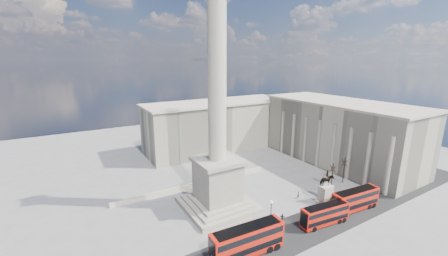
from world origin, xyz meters
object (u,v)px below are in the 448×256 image
object	(u,v)px
pedestrian_crossing	(282,218)
red_bus_b	(325,214)
red_bus_c	(355,199)
pedestrian_walking	(298,195)
nelsons_column	(217,149)
equestrian_statue	(326,192)
pedestrian_standing	(331,200)
red_bus_d	(407,178)
red_bus_a	(248,240)
victorian_lamp	(271,213)

from	to	relation	value
pedestrian_crossing	red_bus_b	bearing A→B (deg)	-168.55
red_bus_c	pedestrian_walking	bearing A→B (deg)	130.03
red_bus_b	red_bus_c	bearing A→B (deg)	8.89
red_bus_b	red_bus_c	xyz separation A→B (m)	(9.68, 0.37, 0.24)
nelsons_column	red_bus_c	distance (m)	30.47
equestrian_statue	pedestrian_standing	size ratio (longest dim) A/B	4.44
red_bus_d	red_bus_b	bearing A→B (deg)	-171.63
pedestrian_crossing	nelsons_column	bearing A→B (deg)	-10.08
red_bus_d	red_bus_a	bearing A→B (deg)	-172.91
red_bus_a	victorian_lamp	size ratio (longest dim) A/B	2.15
equestrian_statue	red_bus_c	bearing A→B (deg)	-61.60
pedestrian_walking	pedestrian_crossing	world-z (taller)	pedestrian_crossing
victorian_lamp	pedestrian_standing	xyz separation A→B (m)	(17.36, 0.50, -2.58)
red_bus_b	victorian_lamp	world-z (taller)	victorian_lamp
pedestrian_walking	pedestrian_standing	bearing A→B (deg)	-77.91
pedestrian_standing	pedestrian_walking	bearing A→B (deg)	-73.00
red_bus_b	pedestrian_crossing	xyz separation A→B (m)	(-6.51, 4.47, -1.14)
pedestrian_walking	red_bus_c	bearing A→B (deg)	-82.36
red_bus_a	pedestrian_crossing	bearing A→B (deg)	22.82
victorian_lamp	pedestrian_walking	xyz separation A→B (m)	(13.01, 5.84, -2.57)
red_bus_a	red_bus_b	size ratio (longest dim) A/B	1.23
red_bus_a	red_bus_b	distance (m)	17.44
victorian_lamp	equestrian_statue	world-z (taller)	equestrian_statue
red_bus_b	red_bus_d	bearing A→B (deg)	8.42
nelsons_column	red_bus_b	xyz separation A→B (m)	(14.27, -15.97, -10.80)
nelsons_column	red_bus_a	bearing A→B (deg)	-101.58
nelsons_column	victorian_lamp	xyz separation A→B (m)	(4.39, -12.00, -9.49)
pedestrian_walking	nelsons_column	bearing A→B (deg)	133.43
nelsons_column	equestrian_statue	size ratio (longest dim) A/B	6.61
red_bus_c	equestrian_statue	size ratio (longest dim) A/B	1.49
nelsons_column	victorian_lamp	distance (m)	15.91
red_bus_a	red_bus_b	bearing A→B (deg)	1.28
nelsons_column	red_bus_a	size ratio (longest dim) A/B	3.99
red_bus_d	victorian_lamp	xyz separation A→B (m)	(-40.79, 3.06, 1.31)
red_bus_d	victorian_lamp	bearing A→B (deg)	-177.60
red_bus_d	pedestrian_crossing	xyz separation A→B (m)	(-37.42, 3.56, -1.15)
red_bus_d	pedestrian_standing	xyz separation A→B (m)	(-23.43, 3.56, -1.27)
red_bus_c	red_bus_d	distance (m)	21.24
pedestrian_standing	equestrian_statue	bearing A→B (deg)	-82.71
red_bus_c	victorian_lamp	size ratio (longest dim) A/B	1.93
pedestrian_standing	red_bus_b	bearing A→B (deg)	8.69
red_bus_d	pedestrian_crossing	bearing A→B (deg)	-178.75
red_bus_b	red_bus_d	xyz separation A→B (m)	(30.91, 0.91, 0.00)
victorian_lamp	pedestrian_crossing	size ratio (longest dim) A/B	2.99
victorian_lamp	pedestrian_walking	distance (m)	14.49
pedestrian_crossing	equestrian_statue	bearing A→B (deg)	-129.29
nelsons_column	pedestrian_crossing	xyz separation A→B (m)	(7.76, -11.50, -11.94)
red_bus_a	victorian_lamp	distance (m)	8.31
red_bus_a	red_bus_c	size ratio (longest dim) A/B	1.11
pedestrian_walking	equestrian_statue	bearing A→B (deg)	-75.70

